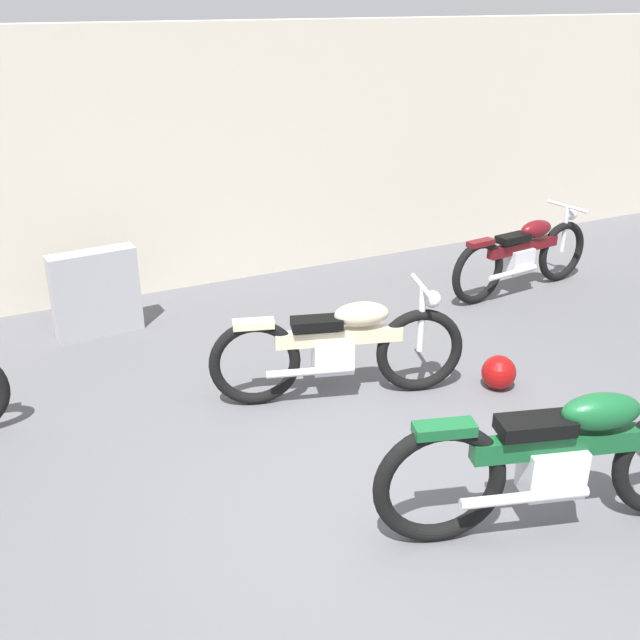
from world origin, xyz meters
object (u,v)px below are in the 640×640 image
object	(u,v)px
helmet	(499,372)
motorcycle_maroon	(523,254)
stone_marker	(96,293)
motorcycle_green	(565,458)
motorcycle_cream	(341,347)

from	to	relation	value
helmet	motorcycle_maroon	xyz separation A→B (m)	(1.57, 1.62, 0.27)
motorcycle_maroon	stone_marker	bearing A→B (deg)	162.15
helmet	motorcycle_green	xyz separation A→B (m)	(-0.76, -1.52, 0.35)
motorcycle_cream	motorcycle_green	distance (m)	2.01
motorcycle_green	motorcycle_maroon	bearing A→B (deg)	69.80
stone_marker	helmet	world-z (taller)	stone_marker
helmet	motorcycle_cream	world-z (taller)	motorcycle_cream
helmet	motorcycle_green	size ratio (longest dim) A/B	0.13
motorcycle_cream	motorcycle_maroon	distance (m)	3.02
stone_marker	motorcycle_cream	xyz separation A→B (m)	(1.49, -2.05, 0.03)
stone_marker	motorcycle_green	distance (m)	4.45
stone_marker	motorcycle_green	size ratio (longest dim) A/B	0.37
helmet	motorcycle_cream	size ratio (longest dim) A/B	0.14
motorcycle_green	helmet	bearing A→B (deg)	79.73
stone_marker	motorcycle_cream	world-z (taller)	motorcycle_cream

